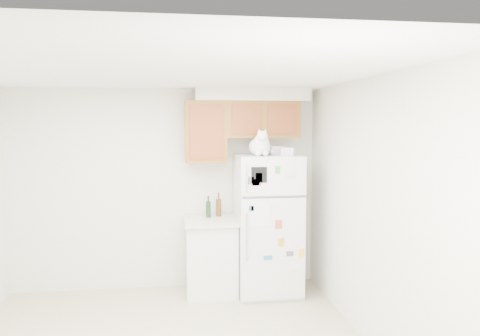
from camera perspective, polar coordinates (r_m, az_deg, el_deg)
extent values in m
cube|color=silver|center=(5.95, -9.09, -2.59)|extent=(3.80, 0.04, 2.50)
cube|color=silver|center=(2.07, -10.65, -18.04)|extent=(3.80, 0.04, 2.50)
cube|color=silver|center=(4.37, 16.39, -5.63)|extent=(0.04, 4.00, 2.50)
cube|color=white|center=(3.92, -9.77, 11.62)|extent=(3.80, 4.00, 0.04)
cube|color=brown|center=(5.83, 2.69, 5.93)|extent=(0.90, 0.33, 0.45)
cube|color=brown|center=(5.74, -4.21, 4.43)|extent=(0.50, 0.33, 0.75)
cube|color=silver|center=(5.83, 1.47, 8.89)|extent=(1.40, 0.37, 0.15)
cube|color=white|center=(5.77, 3.37, -6.83)|extent=(0.76, 0.72, 1.70)
cube|color=white|center=(5.30, 4.22, -1.06)|extent=(0.74, 0.03, 0.44)
cube|color=white|center=(5.46, 4.16, -9.86)|extent=(0.74, 0.03, 1.19)
cube|color=#59595B|center=(5.33, 4.21, -3.47)|extent=(0.74, 0.03, 0.02)
cylinder|color=silver|center=(5.21, 0.86, -1.21)|extent=(0.02, 0.02, 0.32)
cylinder|color=silver|center=(5.33, 0.85, -8.38)|extent=(0.02, 0.02, 0.55)
cube|color=black|center=(5.25, 2.35, -0.85)|extent=(0.18, 0.00, 0.18)
cube|color=white|center=(5.32, 2.54, -5.67)|extent=(0.22, 0.00, 0.28)
cube|color=white|center=(5.56, 6.80, -11.89)|extent=(0.11, 0.00, 0.06)
cube|color=#44954D|center=(5.28, 4.62, -0.22)|extent=(0.06, 0.00, 0.09)
cube|color=#B07E9C|center=(5.25, 1.97, -1.83)|extent=(0.08, 0.00, 0.07)
cube|color=#99B3D9|center=(5.25, 2.33, -1.16)|extent=(0.08, 0.00, 0.10)
cube|color=#B2476F|center=(5.25, 2.01, -1.75)|extent=(0.10, 0.00, 0.07)
cube|color=yellow|center=(5.53, 7.48, -10.26)|extent=(0.06, 0.00, 0.11)
cube|color=white|center=(5.41, 4.85, -8.10)|extent=(0.08, 0.00, 0.09)
cube|color=#535358|center=(5.24, 1.33, -1.55)|extent=(0.07, 0.00, 0.08)
cube|color=#BB4F3A|center=(5.38, 4.72, -6.88)|extent=(0.08, 0.00, 0.10)
cube|color=teal|center=(5.45, 3.43, -10.87)|extent=(0.10, 0.00, 0.05)
cube|color=silver|center=(5.32, 6.14, -0.95)|extent=(0.11, 0.00, 0.07)
cube|color=#255494|center=(5.28, 1.41, -4.96)|extent=(0.06, 0.00, 0.06)
cube|color=orange|center=(5.44, 5.02, -9.02)|extent=(0.07, 0.00, 0.10)
cube|color=#504E54|center=(5.50, 6.11, -10.35)|extent=(0.08, 0.00, 0.06)
cube|color=white|center=(5.83, -3.56, -10.86)|extent=(0.60, 0.60, 0.88)
cube|color=silver|center=(5.70, -3.57, -6.47)|extent=(0.64, 0.64, 0.04)
ellipsoid|color=white|center=(5.51, 2.42, 2.61)|extent=(0.25, 0.34, 0.21)
ellipsoid|color=white|center=(5.42, 2.61, 3.07)|extent=(0.18, 0.15, 0.20)
sphere|color=white|center=(5.36, 2.73, 3.87)|extent=(0.13, 0.13, 0.13)
cone|color=white|center=(5.35, 2.37, 4.55)|extent=(0.04, 0.04, 0.05)
cone|color=white|center=(5.37, 3.09, 4.55)|extent=(0.04, 0.04, 0.05)
cone|color=#D88C8C|center=(5.35, 2.38, 4.50)|extent=(0.02, 0.02, 0.03)
cone|color=#D88C8C|center=(5.36, 3.10, 4.49)|extent=(0.02, 0.02, 0.03)
sphere|color=white|center=(5.31, 2.84, 3.65)|extent=(0.05, 0.05, 0.05)
sphere|color=white|center=(5.38, 2.23, 1.81)|extent=(0.07, 0.07, 0.07)
sphere|color=white|center=(5.39, 3.14, 1.82)|extent=(0.07, 0.07, 0.07)
cylinder|color=white|center=(5.65, 3.26, 1.98)|extent=(0.16, 0.22, 0.07)
cube|color=white|center=(5.75, 4.52, 2.19)|extent=(0.19, 0.15, 0.10)
cube|color=white|center=(5.59, 5.67, 2.03)|extent=(0.16, 0.12, 0.09)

